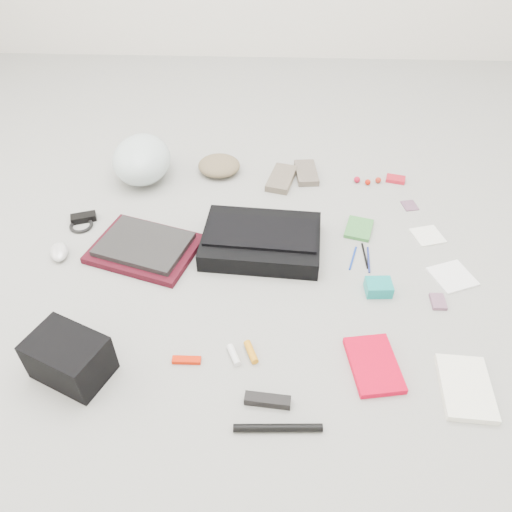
{
  "coord_description": "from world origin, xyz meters",
  "views": [
    {
      "loc": [
        0.05,
        -1.32,
        1.27
      ],
      "look_at": [
        0.0,
        0.0,
        0.05
      ],
      "focal_mm": 35.0,
      "sensor_mm": 36.0,
      "label": 1
    }
  ],
  "objects_px": {
    "bike_helmet": "(142,159)",
    "book_red": "(374,365)",
    "laptop": "(144,244)",
    "accordion_wallet": "(379,287)",
    "messenger_bag": "(261,241)",
    "camera_bag": "(69,358)"
  },
  "relations": [
    {
      "from": "bike_helmet",
      "to": "book_red",
      "type": "distance_m",
      "value": 1.34
    },
    {
      "from": "bike_helmet",
      "to": "laptop",
      "type": "bearing_deg",
      "value": -81.37
    },
    {
      "from": "accordion_wallet",
      "to": "bike_helmet",
      "type": "bearing_deg",
      "value": 141.61
    },
    {
      "from": "laptop",
      "to": "bike_helmet",
      "type": "distance_m",
      "value": 0.51
    },
    {
      "from": "bike_helmet",
      "to": "messenger_bag",
      "type": "bearing_deg",
      "value": -43.4
    },
    {
      "from": "bike_helmet",
      "to": "accordion_wallet",
      "type": "bearing_deg",
      "value": -38.26
    },
    {
      "from": "camera_bag",
      "to": "book_red",
      "type": "xyz_separation_m",
      "value": [
        0.89,
        0.05,
        -0.06
      ]
    },
    {
      "from": "laptop",
      "to": "book_red",
      "type": "distance_m",
      "value": 0.93
    },
    {
      "from": "laptop",
      "to": "bike_helmet",
      "type": "height_order",
      "value": "bike_helmet"
    },
    {
      "from": "accordion_wallet",
      "to": "camera_bag",
      "type": "bearing_deg",
      "value": -162.18
    },
    {
      "from": "laptop",
      "to": "accordion_wallet",
      "type": "bearing_deg",
      "value": 6.11
    },
    {
      "from": "camera_bag",
      "to": "bike_helmet",
      "type": "bearing_deg",
      "value": 114.5
    },
    {
      "from": "laptop",
      "to": "accordion_wallet",
      "type": "relative_size",
      "value": 3.6
    },
    {
      "from": "bike_helmet",
      "to": "book_red",
      "type": "relative_size",
      "value": 1.51
    },
    {
      "from": "laptop",
      "to": "camera_bag",
      "type": "relative_size",
      "value": 1.47
    },
    {
      "from": "messenger_bag",
      "to": "accordion_wallet",
      "type": "relative_size",
      "value": 4.93
    },
    {
      "from": "bike_helmet",
      "to": "accordion_wallet",
      "type": "relative_size",
      "value": 3.55
    },
    {
      "from": "laptop",
      "to": "messenger_bag",
      "type": "bearing_deg",
      "value": 22.53
    },
    {
      "from": "laptop",
      "to": "book_red",
      "type": "xyz_separation_m",
      "value": [
        0.79,
        -0.49,
        -0.03
      ]
    },
    {
      "from": "bike_helmet",
      "to": "accordion_wallet",
      "type": "height_order",
      "value": "bike_helmet"
    },
    {
      "from": "messenger_bag",
      "to": "book_red",
      "type": "height_order",
      "value": "messenger_bag"
    },
    {
      "from": "messenger_bag",
      "to": "camera_bag",
      "type": "distance_m",
      "value": 0.79
    }
  ]
}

